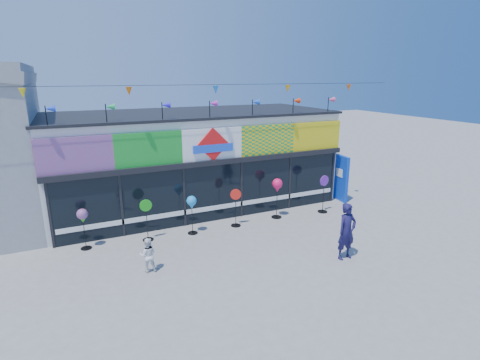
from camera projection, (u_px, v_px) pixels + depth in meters
ground at (253, 256)px, 12.04m from camera, size 80.00×80.00×0.00m
kite_shop at (193, 158)px, 16.67m from camera, size 16.00×5.70×5.31m
blue_sign at (341, 178)px, 17.25m from camera, size 0.27×1.06×2.10m
spinner_0 at (83, 217)px, 12.27m from camera, size 0.36×0.36×1.42m
spinner_1 at (147, 219)px, 13.01m from camera, size 0.42×0.38×1.51m
spinner_2 at (192, 204)px, 13.48m from camera, size 0.37×0.37×1.45m
spinner_3 at (236, 207)px, 14.26m from camera, size 0.41×0.38×1.48m
spinner_4 at (277, 186)px, 14.98m from camera, size 0.42×0.42×1.65m
spinner_5 at (324, 193)px, 15.71m from camera, size 0.45×0.41×1.61m
adult_man at (347, 231)px, 11.68m from camera, size 0.69×0.47×1.83m
child at (148, 255)px, 10.99m from camera, size 0.56×0.40×1.05m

